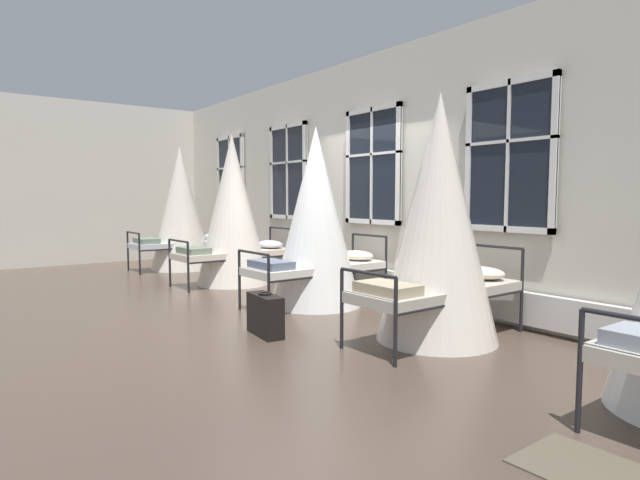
# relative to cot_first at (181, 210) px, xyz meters

# --- Properties ---
(ground) EXTENTS (24.70, 24.70, 0.00)m
(ground) POSITION_rel_cot_first_xyz_m (4.58, -0.13, -1.22)
(ground) COLOR #4C3D33
(back_wall_with_windows) EXTENTS (13.35, 0.10, 3.58)m
(back_wall_with_windows) POSITION_rel_cot_first_xyz_m (4.58, 1.22, 0.57)
(back_wall_with_windows) COLOR beige
(back_wall_with_windows) RESTS_ON ground
(end_wall_left) EXTENTS (0.10, 6.34, 3.58)m
(end_wall_left) POSITION_rel_cot_first_xyz_m (-2.09, -1.50, 0.57)
(end_wall_left) COLOR beige
(end_wall_left) RESTS_ON ground
(window_bank) EXTENTS (10.26, 0.10, 2.72)m
(window_bank) POSITION_rel_cot_first_xyz_m (4.58, 1.10, -0.18)
(window_bank) COLOR black
(window_bank) RESTS_ON ground
(cot_first) EXTENTS (1.24, 2.00, 2.52)m
(cot_first) POSITION_rel_cot_first_xyz_m (0.00, 0.00, 0.00)
(cot_first) COLOR black
(cot_first) RESTS_ON ground
(cot_second) EXTENTS (1.24, 2.02, 2.54)m
(cot_second) POSITION_rel_cot_first_xyz_m (2.33, -0.02, 0.01)
(cot_second) COLOR black
(cot_second) RESTS_ON ground
(cot_third) EXTENTS (1.24, 2.01, 2.42)m
(cot_third) POSITION_rel_cot_first_xyz_m (4.63, 0.05, -0.05)
(cot_third) COLOR black
(cot_third) RESTS_ON ground
(cot_fourth) EXTENTS (1.24, 2.01, 2.53)m
(cot_fourth) POSITION_rel_cot_first_xyz_m (6.81, 0.01, 0.01)
(cot_fourth) COLOR black
(cot_fourth) RESTS_ON ground
(rug_fifth) EXTENTS (0.81, 0.58, 0.01)m
(rug_fifth) POSITION_rel_cot_first_xyz_m (9.14, -1.37, -1.21)
(rug_fifth) COLOR brown
(rug_fifth) RESTS_ON ground
(suitcase_dark) EXTENTS (0.58, 0.27, 0.47)m
(suitcase_dark) POSITION_rel_cot_first_xyz_m (5.60, -1.33, -1.00)
(suitcase_dark) COLOR black
(suitcase_dark) RESTS_ON ground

